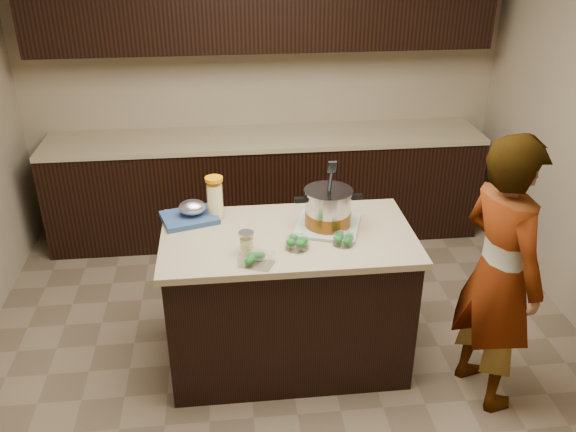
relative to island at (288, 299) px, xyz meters
name	(u,v)px	position (x,y,z in m)	size (l,w,h in m)	color
ground_plane	(288,357)	(0.00, 0.00, -0.45)	(4.00, 4.00, 0.00)	brown
room_shell	(288,96)	(0.00, 0.00, 1.26)	(4.04, 4.04, 2.72)	tan
back_cabinets	(265,129)	(0.00, 1.74, 0.49)	(3.60, 0.63, 2.33)	black
island	(288,299)	(0.00, 0.00, 0.00)	(1.46, 0.81, 0.90)	black
dish_towel	(328,226)	(0.24, 0.06, 0.46)	(0.36, 0.36, 0.02)	#56805E
stock_pot	(328,210)	(0.24, 0.06, 0.56)	(0.40, 0.29, 0.40)	#B7B7BC
lemonade_pitcher	(215,199)	(-0.41, 0.27, 0.57)	(0.11, 0.11, 0.26)	#F8ED98
mason_jar	(246,243)	(-0.25, -0.19, 0.51)	(0.11, 0.11, 0.14)	#F8ED98
broccoli_tub_left	(297,244)	(0.03, -0.16, 0.48)	(0.14, 0.14, 0.06)	silver
broccoli_tub_right	(343,240)	(0.30, -0.14, 0.47)	(0.13, 0.13, 0.06)	silver
broccoli_tub_rect	(257,260)	(-0.20, -0.31, 0.48)	(0.21, 0.18, 0.06)	silver
blue_tray	(191,214)	(-0.56, 0.24, 0.49)	(0.38, 0.33, 0.12)	navy
person	(499,274)	(1.11, -0.40, 0.36)	(0.59, 0.39, 1.62)	gray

